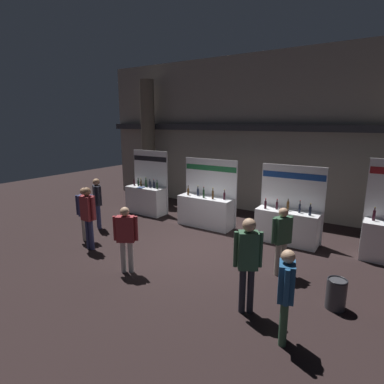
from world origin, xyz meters
The scene contains 13 objects.
ground_plane centered at (0.00, 0.00, 0.00)m, with size 29.04×29.04×0.00m, color black.
hall_colonnade centered at (0.00, 4.44, 2.93)m, with size 14.52×1.23×5.96m.
exhibitor_booth_0 centered at (-3.49, 1.94, 0.63)m, with size 1.64×0.71×2.42m.
exhibitor_booth_1 centered at (-0.78, 1.86, 0.60)m, with size 1.98×0.66×2.27m.
exhibitor_booth_2 centered at (1.98, 1.88, 0.58)m, with size 1.86×0.66×2.26m.
trash_bin centered at (3.73, -0.96, 0.30)m, with size 0.37×0.37×0.60m.
visitor_0 centered at (2.42, -0.19, 0.95)m, with size 0.40×0.48×1.61m.
visitor_1 centered at (-0.65, -2.04, 0.94)m, with size 0.51×0.38×1.60m.
visitor_2 centered at (-3.68, -0.27, 1.01)m, with size 0.50×0.41×1.69m.
visitor_5 centered at (-3.10, -1.22, 0.95)m, with size 0.43×0.39×1.62m.
visitor_6 centered at (3.16, -2.44, 0.94)m, with size 0.33×0.50×1.60m.
visitor_7 centered at (-2.51, -1.59, 1.06)m, with size 0.51×0.27×1.77m.
visitor_8 centered at (2.34, -1.99, 1.10)m, with size 0.46×0.39×1.83m.
Camera 1 is at (4.28, -6.88, 3.48)m, focal length 28.90 mm.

